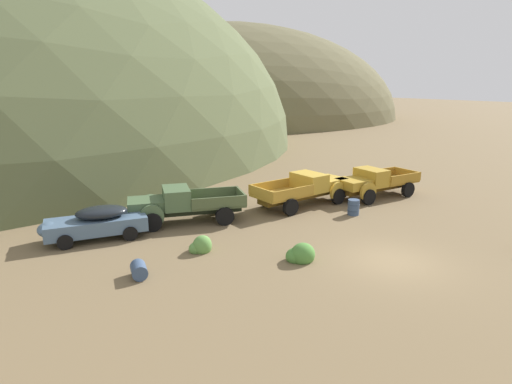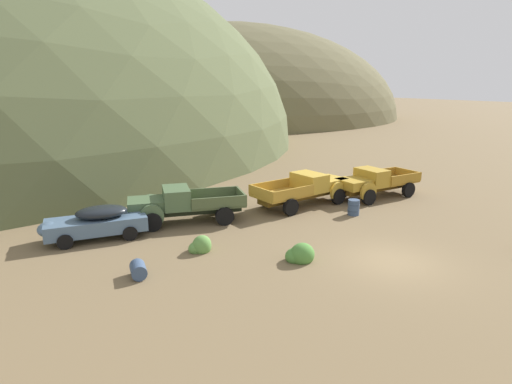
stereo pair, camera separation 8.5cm
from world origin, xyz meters
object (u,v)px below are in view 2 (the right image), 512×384
(oil_drum_by_truck, at_px, (354,207))
(car_chalk_blue, at_px, (93,222))
(truck_faded_yellow, at_px, (308,188))
(oil_drum_spare, at_px, (138,270))
(truck_weathered_green, at_px, (178,204))
(truck_mustard, at_px, (372,183))

(oil_drum_by_truck, bearing_deg, car_chalk_blue, 161.97)
(car_chalk_blue, distance_m, truck_faded_yellow, 12.35)
(car_chalk_blue, xyz_separation_m, oil_drum_spare, (0.33, -5.17, -0.52))
(truck_weathered_green, xyz_separation_m, truck_mustard, (12.28, -2.32, -0.00))
(truck_weathered_green, bearing_deg, oil_drum_spare, 71.11)
(car_chalk_blue, distance_m, oil_drum_spare, 5.21)
(oil_drum_by_truck, bearing_deg, truck_faded_yellow, 101.94)
(truck_faded_yellow, height_order, oil_drum_by_truck, truck_faded_yellow)
(truck_mustard, height_order, oil_drum_by_truck, truck_mustard)
(truck_mustard, bearing_deg, car_chalk_blue, -4.69)
(truck_mustard, distance_m, oil_drum_by_truck, 4.16)
(truck_weathered_green, distance_m, truck_mustard, 12.50)
(oil_drum_spare, bearing_deg, oil_drum_by_truck, 4.31)
(truck_weathered_green, bearing_deg, truck_faded_yellow, -169.44)
(truck_mustard, bearing_deg, oil_drum_by_truck, 31.06)
(car_chalk_blue, xyz_separation_m, truck_weathered_green, (4.32, 0.03, 0.18))
(car_chalk_blue, distance_m, truck_weathered_green, 4.33)
(car_chalk_blue, height_order, oil_drum_spare, car_chalk_blue)
(oil_drum_spare, bearing_deg, truck_faded_yellow, 18.78)
(oil_drum_spare, relative_size, oil_drum_by_truck, 1.12)
(oil_drum_spare, height_order, oil_drum_by_truck, oil_drum_by_truck)
(truck_weathered_green, distance_m, truck_faded_yellow, 8.06)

